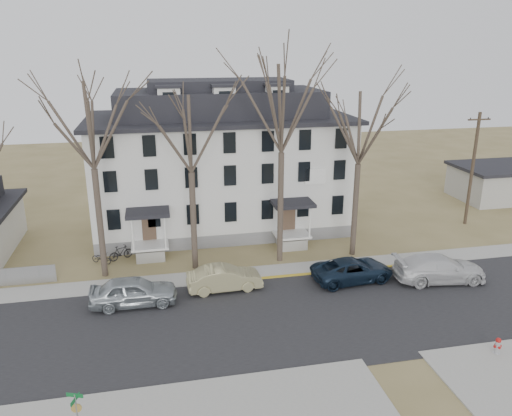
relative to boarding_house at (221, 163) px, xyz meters
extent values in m
plane|color=olive|center=(2.00, -17.95, -5.38)|extent=(120.00, 120.00, 0.00)
cube|color=#27272A|center=(2.00, -15.95, -5.38)|extent=(120.00, 10.00, 0.04)
cube|color=#A09F97|center=(2.00, -9.95, -5.38)|extent=(120.00, 2.00, 0.08)
cube|color=gold|center=(7.00, -10.85, -5.38)|extent=(14.00, 0.25, 0.06)
cube|color=slate|center=(0.00, 0.05, -4.88)|extent=(20.00, 10.00, 1.00)
cube|color=silver|center=(0.00, 0.05, -0.38)|extent=(20.00, 10.00, 8.00)
cube|color=black|center=(0.00, 0.05, 3.72)|extent=(20.80, 10.80, 0.30)
cube|color=black|center=(0.00, 0.05, 4.87)|extent=(16.00, 7.00, 2.00)
cube|color=black|center=(0.00, 0.05, 6.27)|extent=(11.00, 4.50, 0.80)
cube|color=white|center=(-6.00, -5.91, -4.38)|extent=(2.60, 2.00, 0.16)
cube|color=white|center=(4.50, -5.91, -4.38)|extent=(2.60, 2.00, 0.16)
cube|color=white|center=(6.50, -5.03, -0.18)|extent=(1.60, 0.08, 1.20)
cube|color=#A09F97|center=(28.00, 2.05, -3.88)|extent=(8.00, 6.00, 3.00)
cube|color=black|center=(28.00, 2.05, -2.18)|extent=(8.50, 6.50, 0.30)
cylinder|color=#473B31|center=(-9.00, -8.15, -1.74)|extent=(0.40, 0.40, 7.28)
cylinder|color=#473B31|center=(-3.00, -8.15, -2.00)|extent=(0.40, 0.40, 6.76)
cylinder|color=#473B31|center=(3.00, -8.15, -1.48)|extent=(0.40, 0.40, 7.80)
cylinder|color=#473B31|center=(8.50, -8.15, -2.00)|extent=(0.40, 0.40, 6.76)
cylinder|color=#3D3023|center=(20.50, -3.95, -0.63)|extent=(0.28, 0.28, 9.50)
cube|color=#3D3023|center=(20.50, -3.95, 3.52)|extent=(2.00, 0.12, 0.12)
imported|color=#A1AAAF|center=(-6.99, -12.64, -4.52)|extent=(5.05, 2.05, 1.72)
imported|color=tan|center=(-1.49, -11.82, -4.61)|extent=(4.71, 1.80, 1.53)
imported|color=#132133|center=(6.81, -12.25, -4.64)|extent=(5.50, 2.91, 1.47)
imported|color=silver|center=(12.31, -13.40, -4.53)|extent=(6.11, 3.03, 1.71)
imported|color=black|center=(-9.38, -6.21, -4.98)|extent=(1.59, 1.26, 0.81)
imported|color=black|center=(-8.07, -5.82, -4.85)|extent=(1.80, 1.25, 1.06)
cylinder|color=#B7B7BA|center=(10.76, -21.34, -5.35)|extent=(0.36, 0.36, 0.07)
cylinder|color=#B7B7BA|center=(10.76, -21.34, -4.98)|extent=(0.25, 0.25, 0.63)
sphere|color=#A51411|center=(10.76, -21.34, -4.60)|extent=(0.27, 0.27, 0.27)
cylinder|color=#A51411|center=(10.76, -21.34, -4.93)|extent=(0.38, 0.13, 0.13)
cylinder|color=#A51411|center=(10.76, -21.34, -4.93)|extent=(0.13, 0.34, 0.13)
cube|color=#0C5926|center=(-8.75, -23.31, -3.11)|extent=(0.67, 0.03, 0.16)
cube|color=#0C5926|center=(-8.75, -23.31, -3.30)|extent=(0.03, 0.67, 0.16)
camera|label=1|loc=(-5.27, -39.75, 9.29)|focal=35.00mm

